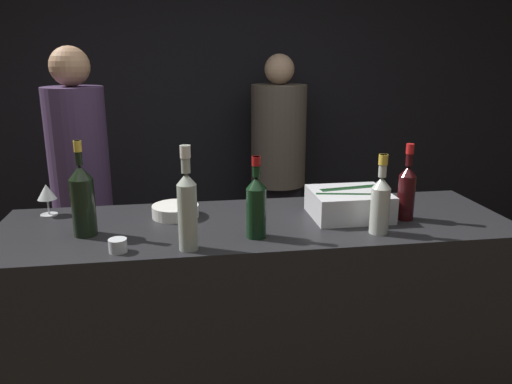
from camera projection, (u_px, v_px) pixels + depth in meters
The scene contains 13 objects.
wall_back_chalkboard at pixel (218, 97), 3.85m from camera, with size 6.40×0.06×2.80m.
bar_counter at pixel (257, 333), 2.22m from camera, with size 2.12×0.66×1.05m.
ice_bin_with_bottles at pixel (349, 203), 2.13m from camera, with size 0.32×0.28×0.12m.
bowl_white at pixel (175, 210), 2.14m from camera, with size 0.20×0.20×0.05m.
wine_glass at pixel (47, 193), 2.14m from camera, with size 0.08×0.08×0.14m.
candle_votive at pixel (118, 245), 1.76m from camera, with size 0.07×0.07×0.05m.
red_wine_bottle_tall at pixel (407, 189), 2.08m from camera, with size 0.07×0.07×0.32m.
red_wine_bottle_burgundy at pixel (256, 204), 1.88m from camera, with size 0.08×0.08×0.31m.
rose_wine_bottle at pixel (380, 201), 1.92m from camera, with size 0.07×0.07×0.31m.
white_wine_bottle at pixel (187, 206), 1.75m from camera, with size 0.07×0.07×0.38m.
champagne_bottle at pixel (83, 199), 1.89m from camera, with size 0.09×0.09×0.37m.
person_in_hoodie at pixel (82, 188), 2.79m from camera, with size 0.32×0.32×1.77m.
person_blond_tee at pixel (278, 162), 3.66m from camera, with size 0.40×0.40×1.72m.
Camera 1 is at (-0.31, -1.61, 1.73)m, focal length 35.00 mm.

